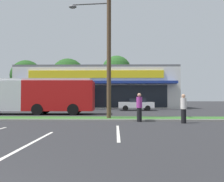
% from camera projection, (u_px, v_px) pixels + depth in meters
% --- Properties ---
extents(grass_median, '(56.00, 2.20, 0.12)m').
position_uv_depth(grass_median, '(72.00, 118.00, 16.41)').
color(grass_median, '#2D5B23').
rests_on(grass_median, ground_plane).
extents(curb_lip, '(56.00, 0.24, 0.12)m').
position_uv_depth(curb_lip, '(68.00, 120.00, 15.20)').
color(curb_lip, gray).
rests_on(curb_lip, ground_plane).
extents(parking_stripe_1, '(0.12, 4.80, 0.01)m').
position_uv_depth(parking_stripe_1, '(33.00, 142.00, 7.77)').
color(parking_stripe_1, silver).
rests_on(parking_stripe_1, ground_plane).
extents(parking_stripe_2, '(0.12, 4.80, 0.01)m').
position_uv_depth(parking_stripe_2, '(118.00, 132.00, 10.16)').
color(parking_stripe_2, silver).
rests_on(parking_stripe_2, ground_plane).
extents(storefront_building, '(23.53, 14.56, 6.21)m').
position_uv_depth(storefront_building, '(99.00, 89.00, 39.10)').
color(storefront_building, silver).
rests_on(storefront_building, ground_plane).
extents(tree_left, '(6.05, 6.05, 8.89)m').
position_uv_depth(tree_left, '(26.00, 76.00, 45.49)').
color(tree_left, '#473323').
rests_on(tree_left, ground_plane).
extents(tree_mid_left, '(6.73, 6.73, 9.40)m').
position_uv_depth(tree_mid_left, '(68.00, 76.00, 46.57)').
color(tree_mid_left, '#473323').
rests_on(tree_mid_left, ground_plane).
extents(tree_mid, '(6.07, 6.07, 10.36)m').
position_uv_depth(tree_mid, '(117.00, 70.00, 48.72)').
color(tree_mid, '#473323').
rests_on(tree_mid, ground_plane).
extents(utility_pole, '(3.05, 2.40, 11.30)m').
position_uv_depth(utility_pole, '(107.00, 33.00, 16.35)').
color(utility_pole, '#4C3826').
rests_on(utility_pole, ground_plane).
extents(city_bus, '(11.43, 2.77, 3.25)m').
position_uv_depth(city_bus, '(32.00, 95.00, 21.65)').
color(city_bus, '#B71414').
rests_on(city_bus, ground_plane).
extents(car_0, '(4.21, 1.94, 1.46)m').
position_uv_depth(car_0, '(136.00, 104.00, 28.41)').
color(car_0, silver).
rests_on(car_0, ground_plane).
extents(pedestrian_near_bench, '(0.35, 0.35, 1.72)m').
position_uv_depth(pedestrian_near_bench, '(184.00, 109.00, 13.85)').
color(pedestrian_near_bench, black).
rests_on(pedestrian_near_bench, ground_plane).
extents(pedestrian_by_pole, '(0.36, 0.36, 1.80)m').
position_uv_depth(pedestrian_by_pole, '(139.00, 107.00, 14.73)').
color(pedestrian_by_pole, black).
rests_on(pedestrian_by_pole, ground_plane).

